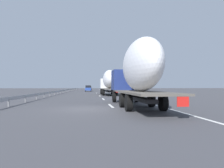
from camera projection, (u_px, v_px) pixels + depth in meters
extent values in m
plane|color=#424247|center=(89.00, 92.00, 53.66)|extent=(260.00, 260.00, 0.00)
cube|color=white|center=(111.00, 106.00, 16.10)|extent=(3.20, 0.20, 0.01)
cube|color=white|center=(103.00, 99.00, 24.67)|extent=(3.20, 0.20, 0.01)
cube|color=white|center=(100.00, 96.00, 32.90)|extent=(3.20, 0.20, 0.01)
cube|color=white|center=(97.00, 93.00, 46.67)|extent=(3.20, 0.20, 0.01)
cube|color=white|center=(95.00, 92.00, 58.32)|extent=(3.20, 0.20, 0.01)
cube|color=white|center=(95.00, 92.00, 58.41)|extent=(3.20, 0.20, 0.01)
cube|color=white|center=(108.00, 92.00, 59.24)|extent=(110.00, 0.20, 0.01)
cube|color=silver|center=(107.00, 83.00, 41.13)|extent=(2.40, 2.50, 1.90)
cube|color=black|center=(106.00, 81.00, 42.23)|extent=(0.08, 2.12, 0.80)
cube|color=#262628|center=(108.00, 91.00, 38.24)|extent=(10.63, 0.70, 0.24)
cube|color=#59544C|center=(109.00, 89.00, 35.38)|extent=(9.16, 2.50, 0.12)
ellipsoid|color=white|center=(109.00, 79.00, 35.40)|extent=(6.77, 2.20, 3.22)
cube|color=red|center=(117.00, 91.00, 30.93)|extent=(0.04, 0.56, 0.56)
cylinder|color=black|center=(101.00, 91.00, 40.99)|extent=(1.04, 0.30, 1.04)
cylinder|color=black|center=(112.00, 91.00, 41.23)|extent=(1.04, 0.30, 1.04)
cylinder|color=black|center=(103.00, 92.00, 36.44)|extent=(1.04, 0.35, 1.04)
cylinder|color=black|center=(115.00, 92.00, 36.68)|extent=(1.04, 0.35, 1.04)
cylinder|color=black|center=(104.00, 92.00, 34.05)|extent=(1.04, 0.35, 1.04)
cylinder|color=black|center=(116.00, 92.00, 34.30)|extent=(1.04, 0.35, 1.04)
cube|color=navy|center=(125.00, 80.00, 19.74)|extent=(2.40, 2.50, 1.90)
cube|color=black|center=(123.00, 76.00, 20.84)|extent=(0.08, 2.12, 0.80)
cube|color=#262628|center=(132.00, 97.00, 16.74)|extent=(11.04, 0.70, 0.24)
cube|color=#59544C|center=(141.00, 92.00, 13.77)|extent=(9.60, 2.50, 0.12)
ellipsoid|color=white|center=(141.00, 65.00, 13.83)|extent=(7.02, 2.20, 3.56)
cube|color=red|center=(183.00, 101.00, 9.10)|extent=(0.04, 0.56, 0.56)
cylinder|color=black|center=(114.00, 97.00, 19.60)|extent=(1.04, 0.30, 1.04)
cylinder|color=black|center=(136.00, 97.00, 19.84)|extent=(1.04, 0.30, 1.04)
cylinder|color=black|center=(122.00, 100.00, 14.83)|extent=(1.04, 0.35, 1.04)
cylinder|color=black|center=(151.00, 100.00, 15.07)|extent=(1.04, 0.35, 1.04)
cylinder|color=black|center=(129.00, 103.00, 12.44)|extent=(1.04, 0.35, 1.04)
cylinder|color=black|center=(163.00, 103.00, 12.69)|extent=(1.04, 0.35, 1.04)
cube|color=#28479E|center=(88.00, 89.00, 62.96)|extent=(4.05, 1.81, 0.84)
cube|color=black|center=(88.00, 87.00, 62.67)|extent=(2.23, 1.59, 0.72)
cylinder|color=black|center=(86.00, 90.00, 64.11)|extent=(0.64, 0.22, 0.64)
cylinder|color=black|center=(91.00, 90.00, 64.29)|extent=(0.64, 0.22, 0.64)
cylinder|color=black|center=(85.00, 90.00, 61.62)|extent=(0.64, 0.22, 0.64)
cylinder|color=black|center=(91.00, 90.00, 61.80)|extent=(0.64, 0.22, 0.64)
cube|color=black|center=(89.00, 88.00, 83.40)|extent=(4.39, 1.76, 0.84)
cube|color=black|center=(89.00, 87.00, 83.08)|extent=(2.41, 1.54, 0.61)
cylinder|color=black|center=(87.00, 89.00, 84.66)|extent=(0.64, 0.22, 0.64)
cylinder|color=black|center=(91.00, 89.00, 84.83)|extent=(0.64, 0.22, 0.64)
cylinder|color=black|center=(87.00, 89.00, 81.95)|extent=(0.64, 0.22, 0.64)
cylinder|color=black|center=(91.00, 89.00, 82.13)|extent=(0.64, 0.22, 0.64)
cube|color=#ADB2B7|center=(89.00, 88.00, 100.72)|extent=(4.38, 1.77, 0.84)
cube|color=black|center=(89.00, 87.00, 100.41)|extent=(2.41, 1.56, 0.70)
cylinder|color=black|center=(88.00, 89.00, 101.98)|extent=(0.64, 0.22, 0.64)
cylinder|color=black|center=(91.00, 89.00, 102.16)|extent=(0.64, 0.22, 0.64)
cylinder|color=black|center=(88.00, 89.00, 99.28)|extent=(0.64, 0.22, 0.64)
cylinder|color=black|center=(91.00, 89.00, 99.46)|extent=(0.64, 0.22, 0.64)
cylinder|color=gray|center=(111.00, 88.00, 61.52)|extent=(0.10, 0.10, 2.35)
cube|color=#2D569E|center=(111.00, 83.00, 61.54)|extent=(0.06, 0.90, 0.70)
cylinder|color=#472D19|center=(135.00, 89.00, 42.08)|extent=(0.27, 0.27, 1.84)
cone|color=#286B2D|center=(135.00, 76.00, 42.11)|extent=(3.45, 3.45, 3.75)
cylinder|color=#472D19|center=(122.00, 89.00, 81.88)|extent=(0.35, 0.35, 1.22)
cone|color=#194C1E|center=(122.00, 82.00, 81.91)|extent=(3.99, 3.99, 4.40)
cylinder|color=#472D19|center=(122.00, 89.00, 80.33)|extent=(0.37, 0.37, 1.30)
cone|color=#286B2D|center=(122.00, 82.00, 80.37)|extent=(2.82, 2.82, 4.00)
cylinder|color=#472D19|center=(124.00, 89.00, 67.35)|extent=(0.28, 0.28, 1.32)
cone|color=#286B2D|center=(124.00, 80.00, 67.39)|extent=(3.45, 3.45, 5.02)
cylinder|color=#472D19|center=(141.00, 89.00, 48.77)|extent=(0.26, 0.26, 1.91)
cone|color=#194C1E|center=(141.00, 77.00, 48.81)|extent=(3.90, 3.90, 4.04)
cube|color=#9EA0A5|center=(67.00, 90.00, 55.97)|extent=(94.00, 0.06, 0.32)
cube|color=slate|center=(9.00, 103.00, 15.36)|extent=(0.10, 0.10, 0.60)
cube|color=slate|center=(25.00, 99.00, 19.42)|extent=(0.10, 0.10, 0.60)
cube|color=slate|center=(36.00, 97.00, 23.48)|extent=(0.10, 0.10, 0.60)
cube|color=slate|center=(44.00, 96.00, 27.54)|extent=(0.10, 0.10, 0.60)
cube|color=slate|center=(50.00, 94.00, 31.60)|extent=(0.10, 0.10, 0.60)
cube|color=slate|center=(54.00, 93.00, 35.66)|extent=(0.10, 0.10, 0.60)
cube|color=slate|center=(58.00, 93.00, 39.72)|extent=(0.10, 0.10, 0.60)
cube|color=slate|center=(61.00, 92.00, 43.78)|extent=(0.10, 0.10, 0.60)
cube|color=slate|center=(63.00, 92.00, 47.85)|extent=(0.10, 0.10, 0.60)
cube|color=slate|center=(65.00, 91.00, 51.91)|extent=(0.10, 0.10, 0.60)
cube|color=slate|center=(67.00, 91.00, 55.97)|extent=(0.10, 0.10, 0.60)
cube|color=slate|center=(69.00, 91.00, 60.03)|extent=(0.10, 0.10, 0.60)
cube|color=slate|center=(70.00, 90.00, 64.09)|extent=(0.10, 0.10, 0.60)
cube|color=slate|center=(71.00, 90.00, 68.15)|extent=(0.10, 0.10, 0.60)
cube|color=slate|center=(72.00, 90.00, 72.21)|extent=(0.10, 0.10, 0.60)
cube|color=slate|center=(73.00, 90.00, 76.27)|extent=(0.10, 0.10, 0.60)
cube|color=slate|center=(74.00, 90.00, 80.33)|extent=(0.10, 0.10, 0.60)
cube|color=slate|center=(74.00, 89.00, 84.39)|extent=(0.10, 0.10, 0.60)
cube|color=slate|center=(75.00, 89.00, 88.45)|extent=(0.10, 0.10, 0.60)
cube|color=slate|center=(76.00, 89.00, 92.51)|extent=(0.10, 0.10, 0.60)
cube|color=slate|center=(76.00, 89.00, 96.57)|extent=(0.10, 0.10, 0.60)
cube|color=slate|center=(77.00, 89.00, 100.63)|extent=(0.10, 0.10, 0.60)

